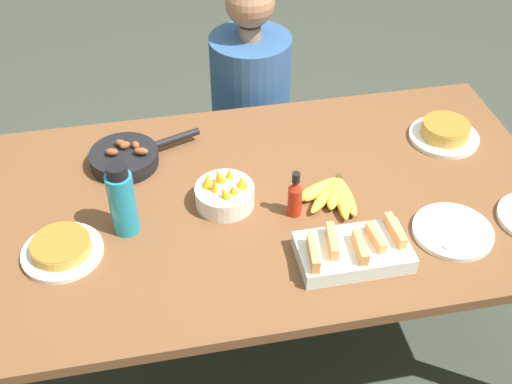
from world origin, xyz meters
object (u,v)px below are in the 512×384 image
melon_tray (353,251)px  water_bottle (122,200)px  banana_bunch (332,194)px  fruit_bowl_mango (225,194)px  person_figure (251,132)px  empty_plate_near_front (453,231)px  frittata_plate_center (62,249)px  hot_sauce_bottle (295,196)px  frittata_plate_side (445,132)px  skillet (126,157)px

melon_tray → water_bottle: bearing=158.5°
banana_bunch → fruit_bowl_mango: (-0.33, 0.04, 0.02)m
person_figure → empty_plate_near_front: bearing=-66.7°
melon_tray → frittata_plate_center: 0.81m
banana_bunch → person_figure: 0.81m
hot_sauce_bottle → person_figure: size_ratio=0.14×
water_bottle → hot_sauce_bottle: 0.50m
melon_tray → water_bottle: size_ratio=1.31×
fruit_bowl_mango → person_figure: bearing=73.2°
water_bottle → hot_sauce_bottle: bearing=-3.3°
frittata_plate_center → fruit_bowl_mango: fruit_bowl_mango is taller
frittata_plate_center → empty_plate_near_front: bearing=-6.9°
water_bottle → hot_sauce_bottle: (0.49, -0.03, -0.04)m
fruit_bowl_mango → melon_tray: bearing=-43.4°
banana_bunch → hot_sauce_bottle: (-0.13, -0.04, 0.05)m
frittata_plate_side → empty_plate_near_front: bearing=-110.4°
frittata_plate_side → frittata_plate_center: bearing=-166.6°
melon_tray → banana_bunch: bearing=86.6°
melon_tray → fruit_bowl_mango: size_ratio=1.72×
banana_bunch → water_bottle: bearing=-178.7°
skillet → frittata_plate_side: (1.07, -0.07, -0.00)m
skillet → hot_sauce_bottle: (0.48, -0.33, 0.04)m
fruit_bowl_mango → person_figure: person_figure is taller
hot_sauce_bottle → melon_tray: bearing=-61.6°
frittata_plate_side → hot_sauce_bottle: hot_sauce_bottle is taller
skillet → empty_plate_near_front: bearing=-48.3°
frittata_plate_side → empty_plate_near_front: 0.46m
water_bottle → empty_plate_near_front: bearing=-12.2°
skillet → hot_sauce_bottle: bearing=-54.0°
skillet → water_bottle: water_bottle is taller
banana_bunch → skillet: size_ratio=0.56×
banana_bunch → frittata_plate_center: bearing=-174.2°
frittata_plate_side → hot_sauce_bottle: size_ratio=1.53×
hot_sauce_bottle → fruit_bowl_mango: bearing=157.2°
frittata_plate_center → skillet: bearing=62.4°
frittata_plate_center → person_figure: 1.11m
banana_bunch → hot_sauce_bottle: 0.14m
frittata_plate_center → water_bottle: size_ratio=0.96×
melon_tray → frittata_plate_side: (0.48, 0.47, -0.01)m
frittata_plate_side → fruit_bowl_mango: fruit_bowl_mango is taller
banana_bunch → frittata_plate_center: frittata_plate_center is taller
hot_sauce_bottle → person_figure: 0.85m
hot_sauce_bottle → person_figure: (0.02, 0.79, -0.33)m
banana_bunch → hot_sauce_bottle: hot_sauce_bottle is taller
frittata_plate_side → hot_sauce_bottle: 0.65m
banana_bunch → water_bottle: water_bottle is taller
fruit_bowl_mango → person_figure: size_ratio=0.16×
water_bottle → frittata_plate_center: bearing=-159.6°
empty_plate_near_front → water_bottle: bearing=167.8°
hot_sauce_bottle → skillet: bearing=145.3°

